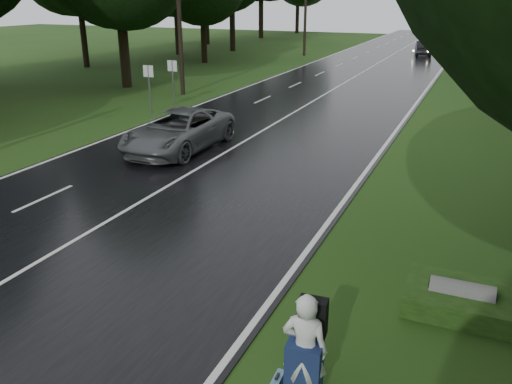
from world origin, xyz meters
TOP-DOWN VIEW (x-y plane):
  - ground at (0.00, 0.00)m, footprint 160.00×160.00m
  - road at (0.00, 20.00)m, footprint 12.00×140.00m
  - lane_center at (0.00, 20.00)m, footprint 0.12×140.00m
  - grey_car at (-1.95, 8.51)m, footprint 2.73×5.85m
  - far_car at (2.96, 49.42)m, footprint 2.24×4.57m
  - hitchhiker at (7.35, -3.08)m, footprint 0.75×0.68m
  - culvert at (9.49, 0.68)m, footprint 1.26×0.63m
  - utility_pole_mid at (-8.50, 19.76)m, footprint 1.80×0.28m
  - utility_pole_far at (-8.50, 44.42)m, footprint 1.80×0.28m
  - road_sign_a at (-7.20, 14.21)m, footprint 0.61×0.10m
  - road_sign_b at (-7.20, 16.60)m, footprint 0.61×0.10m
  - tree_left_d at (-13.57, 20.72)m, footprint 9.35×9.35m
  - tree_left_e at (-15.24, 35.02)m, footprint 8.39×8.39m
  - tree_left_f at (-17.48, 45.79)m, footprint 10.07×10.07m

SIDE VIEW (x-z plane):
  - ground at x=0.00m, z-range 0.00..0.00m
  - culvert at x=9.49m, z-range -0.32..0.32m
  - utility_pole_mid at x=-8.50m, z-range -4.53..4.53m
  - utility_pole_far at x=-8.50m, z-range -4.59..4.59m
  - road_sign_a at x=-7.20m, z-range -1.28..1.28m
  - road_sign_b at x=-7.20m, z-range -1.28..1.28m
  - tree_left_d at x=-13.57m, z-range -7.30..7.30m
  - tree_left_e at x=-15.24m, z-range -6.56..6.56m
  - tree_left_f at x=-17.48m, z-range -7.87..7.87m
  - road at x=0.00m, z-range 0.00..0.04m
  - lane_center at x=0.00m, z-range 0.04..0.05m
  - far_car at x=2.96m, z-range 0.04..1.48m
  - grey_car at x=-1.95m, z-range 0.04..1.66m
  - hitchhiker at x=7.35m, z-range -0.07..1.90m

